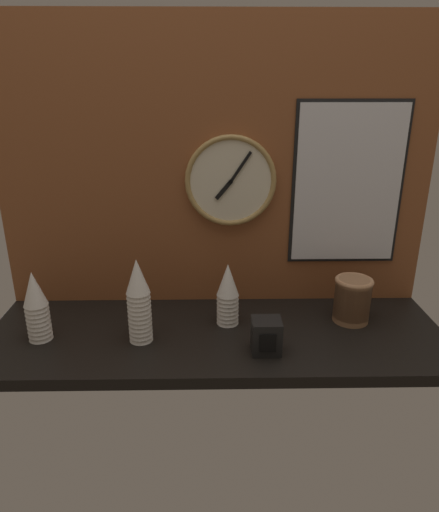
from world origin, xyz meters
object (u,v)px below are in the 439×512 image
cup_stack_far_left (36,306)px  bowl_stack_far_right (352,299)px  wall_clock (231,181)px  napkin_dispenser (266,336)px  cup_stack_center_right (228,294)px  cup_stack_center_left (139,301)px  menu_board (348,185)px

cup_stack_far_left → bowl_stack_far_right: 109.90cm
wall_clock → napkin_dispenser: (10.31, -36.96, -42.76)cm
napkin_dispenser → bowl_stack_far_right: bearing=31.0°
cup_stack_far_left → bowl_stack_far_right: (109.29, 10.96, -3.64)cm
cup_stack_center_right → napkin_dispenser: 23.12cm
cup_stack_center_left → napkin_dispenser: size_ratio=2.61×
bowl_stack_far_right → wall_clock: (-43.74, 16.83, 39.72)cm
cup_stack_center_left → menu_board: menu_board is taller
cup_stack_center_right → menu_board: menu_board is taller
cup_stack_far_left → wall_clock: size_ratio=0.74×
cup_stack_far_left → bowl_stack_far_right: cup_stack_far_left is taller
cup_stack_far_left → menu_board: bearing=14.8°
cup_stack_far_left → cup_stack_center_right: bearing=8.7°
cup_stack_center_left → wall_clock: wall_clock is taller
wall_clock → napkin_dispenser: wall_clock is taller
napkin_dispenser → cup_stack_far_left: bearing=173.1°
bowl_stack_far_right → menu_board: bearing=91.4°
cup_stack_center_right → napkin_dispenser: size_ratio=2.05×
bowl_stack_far_right → wall_clock: bearing=159.0°
cup_stack_center_left → napkin_dispenser: (41.49, -7.78, -9.07)cm
cup_stack_center_right → menu_board: (44.77, 18.82, 35.16)cm
cup_stack_far_left → wall_clock: 79.81cm
wall_clock → napkin_dispenser: size_ratio=2.97×
napkin_dispenser → cup_stack_center_right: bearing=121.7°
cup_stack_far_left → napkin_dispenser: cup_stack_far_left is taller
wall_clock → cup_stack_far_left: bearing=-157.0°
cup_stack_far_left → napkin_dispenser: bearing=-6.9°
bowl_stack_far_right → menu_board: menu_board is taller
bowl_stack_far_right → napkin_dispenser: size_ratio=1.48×
cup_stack_center_left → wall_clock: (31.18, 29.17, 33.69)cm
cup_stack_far_left → menu_board: menu_board is taller
cup_stack_center_left → bowl_stack_far_right: 76.17cm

